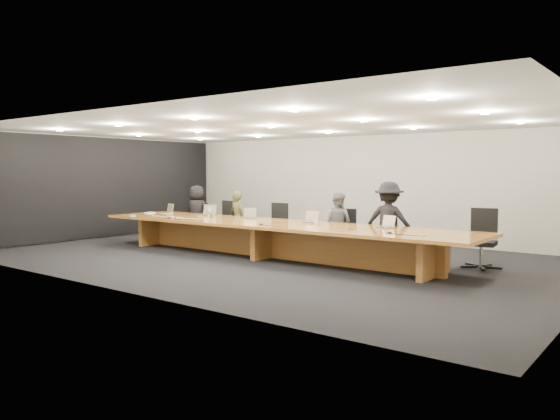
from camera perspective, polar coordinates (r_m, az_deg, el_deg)
The scene contains 29 objects.
ground at distance 11.70m, azimuth -0.90°, elevation -4.97°, with size 12.00×12.00×0.00m, color black.
back_wall at distance 14.91m, azimuth 8.70°, elevation 2.32°, with size 12.00×0.02×2.80m, color beige.
left_wall_panel at distance 15.95m, azimuth -17.88°, elevation 2.18°, with size 0.08×7.84×2.74m, color black.
conference_table at distance 11.63m, azimuth -0.90°, elevation -2.44°, with size 9.00×1.80×0.75m.
chair_far_left at distance 15.06m, azimuth -8.66°, elevation -1.08°, with size 0.51×0.51×1.00m, color black, non-canonical shape.
chair_left at distance 14.20m, azimuth -6.11°, elevation -1.17°, with size 0.56×0.56×1.10m, color black, non-canonical shape.
chair_mid_left at distance 13.15m, azimuth -0.54°, elevation -1.57°, with size 0.56×0.56×1.10m, color black, non-canonical shape.
chair_mid_right at distance 12.16m, azimuth 6.56°, elevation -2.21°, with size 0.52×0.52×1.03m, color black, non-canonical shape.
chair_right at distance 11.67m, azimuth 10.52°, elevation -2.35°, with size 0.56×0.56×1.09m, color black, non-canonical shape.
chair_far_right at distance 10.92m, azimuth 20.30°, elevation -2.78°, with size 0.59×0.59×1.17m, color black, non-canonical shape.
person_a at distance 14.93m, azimuth -8.67°, elevation -0.25°, with size 0.71×0.46×1.46m, color black.
person_b at distance 13.78m, azimuth -4.41°, elevation -0.83°, with size 0.49×0.32×1.34m, color #3E3F22.
person_c at distance 12.13m, azimuth 6.06°, elevation -1.41°, with size 0.67×0.52×1.37m, color slate.
person_d at distance 11.41m, azimuth 11.30°, elevation -1.16°, with size 1.05×0.60×1.63m, color black.
laptop_a at distance 14.55m, azimuth -11.81°, elevation 0.19°, with size 0.33×0.24×0.26m, color #BDAE90, non-canonical shape.
laptop_b at distance 13.37m, azimuth -7.68°, elevation -0.02°, with size 0.37×0.27×0.29m, color tan, non-canonical shape.
laptop_c at distance 12.55m, azimuth -3.41°, elevation -0.34°, with size 0.32×0.24×0.26m, color tan, non-canonical shape.
laptop_d at distance 11.38m, azimuth 2.97°, elevation -0.74°, with size 0.35×0.25×0.27m, color #BCA890, non-canonical shape.
laptop_e at distance 10.56m, azimuth 10.84°, elevation -1.20°, with size 0.33×0.24×0.26m, color tan, non-canonical shape.
water_bottle at distance 12.84m, azimuth -7.38°, elevation -0.28°, with size 0.08×0.08×0.25m, color #ACBCB9.
amber_mug at distance 12.84m, azimuth -7.29°, elevation -0.61°, with size 0.08×0.08×0.10m, color #662F12.
paper_cup_near at distance 11.18m, azimuth 3.79°, elevation -1.29°, with size 0.08×0.08×0.09m, color silver.
paper_cup_far at distance 10.56m, azimuth 11.03°, elevation -1.66°, with size 0.08×0.08×0.09m, color white.
notepad at distance 14.63m, azimuth -13.43°, elevation -0.29°, with size 0.27×0.21×0.02m, color white.
lime_gadget at distance 14.62m, azimuth -13.36°, elevation -0.22°, with size 0.15×0.08×0.02m, color #52AF2E.
av_box at distance 13.87m, azimuth -15.24°, elevation -0.52°, with size 0.20×0.15×0.03m, color #ABABB0.
mic_left at distance 12.91m, azimuth -11.49°, elevation -0.79°, with size 0.11×0.11×0.03m, color black.
mic_center at distance 11.07m, azimuth -2.00°, elevation -1.49°, with size 0.12×0.12×0.03m, color black.
mic_right at distance 9.74m, azimuth 11.34°, elevation -2.32°, with size 0.13×0.13×0.03m, color black.
Camera 1 is at (7.18, -9.06, 1.82)m, focal length 35.00 mm.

